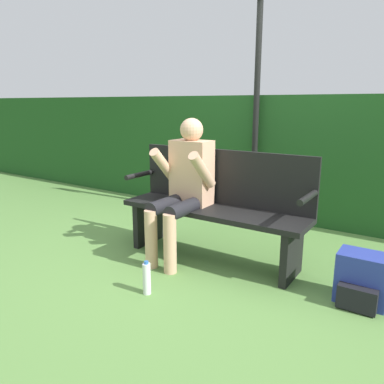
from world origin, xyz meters
The scene contains 7 objects.
ground_plane centered at (0.00, 0.00, 0.00)m, with size 40.00×40.00×0.00m, color #5B8942.
hedge_back centered at (0.00, 1.74, 0.75)m, with size 12.00×0.59×1.49m.
park_bench centered at (0.00, 0.07, 0.50)m, with size 1.74×0.44×0.99m.
person_seated centered at (-0.25, -0.07, 0.70)m, with size 0.50×0.65×1.27m.
backpack centered at (1.29, -0.08, 0.17)m, with size 0.34×0.32×0.37m.
water_bottle centered at (-0.08, -0.83, 0.12)m, with size 0.06×0.06×0.26m.
signpost centered at (-0.21, 1.35, 1.59)m, with size 0.43×0.09×2.82m.
Camera 1 is at (1.62, -2.79, 1.40)m, focal length 35.00 mm.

